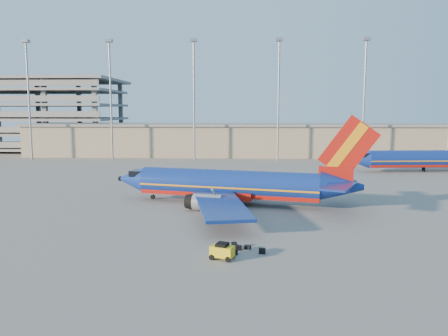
# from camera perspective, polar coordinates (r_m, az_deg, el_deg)

# --- Properties ---
(ground) EXTENTS (220.00, 220.00, 0.00)m
(ground) POSITION_cam_1_polar(r_m,az_deg,el_deg) (60.08, -3.72, -4.02)
(ground) COLOR slate
(ground) RESTS_ON ground
(terminal_building) EXTENTS (122.00, 16.00, 8.50)m
(terminal_building) POSITION_cam_1_polar(r_m,az_deg,el_deg) (116.86, 4.09, 3.74)
(terminal_building) COLOR gray
(terminal_building) RESTS_ON ground
(parking_garage) EXTENTS (62.00, 32.00, 21.40)m
(parking_garage) POSITION_cam_1_polar(r_m,az_deg,el_deg) (149.07, -25.19, 6.72)
(parking_garage) COLOR slate
(parking_garage) RESTS_ON ground
(light_mast_row) EXTENTS (101.60, 1.60, 28.65)m
(light_mast_row) POSITION_cam_1_polar(r_m,az_deg,el_deg) (104.69, 1.59, 10.57)
(light_mast_row) COLOR gray
(light_mast_row) RESTS_ON ground
(aircraft_main) EXTENTS (33.56, 31.89, 11.55)m
(aircraft_main) POSITION_cam_1_polar(r_m,az_deg,el_deg) (56.11, 1.38, -2.27)
(aircraft_main) COLOR navy
(aircraft_main) RESTS_ON ground
(aircraft_second) EXTENTS (32.83, 12.75, 11.11)m
(aircraft_second) POSITION_cam_1_polar(r_m,az_deg,el_deg) (94.94, 25.14, 1.10)
(aircraft_second) COLOR navy
(aircraft_second) RESTS_ON ground
(baggage_tug) EXTENTS (2.16, 1.72, 1.35)m
(baggage_tug) POSITION_cam_1_polar(r_m,az_deg,el_deg) (36.04, -0.23, -10.76)
(baggage_tug) COLOR gold
(baggage_tug) RESTS_ON ground
(luggage_pile) EXTENTS (4.15, 2.35, 0.49)m
(luggage_pile) POSITION_cam_1_polar(r_m,az_deg,el_deg) (38.27, 1.95, -10.43)
(luggage_pile) COLOR black
(luggage_pile) RESTS_ON ground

